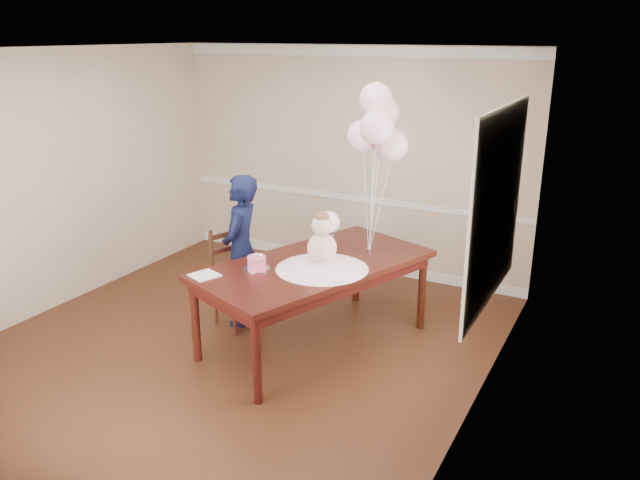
# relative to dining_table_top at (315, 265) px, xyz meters

# --- Properties ---
(floor) EXTENTS (4.50, 5.00, 0.00)m
(floor) POSITION_rel_dining_table_top_xyz_m (-0.64, -0.47, -0.80)
(floor) COLOR black
(floor) RESTS_ON ground
(ceiling) EXTENTS (4.50, 5.00, 0.02)m
(ceiling) POSITION_rel_dining_table_top_xyz_m (-0.64, -0.47, 1.90)
(ceiling) COLOR silver
(ceiling) RESTS_ON wall_back
(wall_back) EXTENTS (4.50, 0.02, 2.70)m
(wall_back) POSITION_rel_dining_table_top_xyz_m (-0.64, 2.03, 0.55)
(wall_back) COLOR tan
(wall_back) RESTS_ON floor
(wall_left) EXTENTS (0.02, 5.00, 2.70)m
(wall_left) POSITION_rel_dining_table_top_xyz_m (-2.89, -0.47, 0.55)
(wall_left) COLOR tan
(wall_left) RESTS_ON floor
(wall_right) EXTENTS (0.02, 5.00, 2.70)m
(wall_right) POSITION_rel_dining_table_top_xyz_m (1.61, -0.47, 0.55)
(wall_right) COLOR tan
(wall_right) RESTS_ON floor
(chair_rail_trim) EXTENTS (4.50, 0.02, 0.07)m
(chair_rail_trim) POSITION_rel_dining_table_top_xyz_m (-0.64, 2.02, 0.10)
(chair_rail_trim) COLOR silver
(chair_rail_trim) RESTS_ON wall_back
(crown_molding) EXTENTS (4.50, 0.02, 0.12)m
(crown_molding) POSITION_rel_dining_table_top_xyz_m (-0.64, 2.02, 1.83)
(crown_molding) COLOR silver
(crown_molding) RESTS_ON wall_back
(baseboard_trim) EXTENTS (4.50, 0.02, 0.12)m
(baseboard_trim) POSITION_rel_dining_table_top_xyz_m (-0.64, 2.02, -0.74)
(baseboard_trim) COLOR white
(baseboard_trim) RESTS_ON floor
(window_frame) EXTENTS (0.02, 1.66, 1.56)m
(window_frame) POSITION_rel_dining_table_top_xyz_m (1.59, 0.03, 0.75)
(window_frame) COLOR white
(window_frame) RESTS_ON wall_right
(window_blinds) EXTENTS (0.01, 1.50, 1.40)m
(window_blinds) POSITION_rel_dining_table_top_xyz_m (1.57, 0.03, 0.75)
(window_blinds) COLOR silver
(window_blinds) RESTS_ON wall_right
(dining_table_top) EXTENTS (1.79, 2.44, 0.05)m
(dining_table_top) POSITION_rel_dining_table_top_xyz_m (0.00, 0.00, 0.00)
(dining_table_top) COLOR black
(dining_table_top) RESTS_ON table_leg_fl
(table_apron) EXTENTS (1.65, 2.30, 0.11)m
(table_apron) POSITION_rel_dining_table_top_xyz_m (0.00, 0.00, -0.08)
(table_apron) COLOR black
(table_apron) RESTS_ON table_leg_fl
(table_leg_fl) EXTENTS (0.10, 0.10, 0.77)m
(table_leg_fl) POSITION_rel_dining_table_top_xyz_m (-0.78, -0.79, -0.41)
(table_leg_fl) COLOR black
(table_leg_fl) RESTS_ON floor
(table_leg_fr) EXTENTS (0.10, 0.10, 0.77)m
(table_leg_fr) POSITION_rel_dining_table_top_xyz_m (0.08, -1.11, -0.41)
(table_leg_fr) COLOR black
(table_leg_fr) RESTS_ON floor
(table_leg_bl) EXTENTS (0.10, 0.10, 0.77)m
(table_leg_bl) POSITION_rel_dining_table_top_xyz_m (-0.08, 1.11, -0.41)
(table_leg_bl) COLOR black
(table_leg_bl) RESTS_ON floor
(table_leg_br) EXTENTS (0.10, 0.10, 0.77)m
(table_leg_br) POSITION_rel_dining_table_top_xyz_m (0.78, 0.79, -0.41)
(table_leg_br) COLOR black
(table_leg_br) RESTS_ON floor
(baby_skirt) EXTENTS (1.07, 1.07, 0.11)m
(baby_skirt) POSITION_rel_dining_table_top_xyz_m (0.14, -0.11, 0.08)
(baby_skirt) COLOR #FBB9D2
(baby_skirt) RESTS_ON dining_table_top
(baby_torso) EXTENTS (0.26, 0.26, 0.26)m
(baby_torso) POSITION_rel_dining_table_top_xyz_m (0.14, -0.11, 0.23)
(baby_torso) COLOR pink
(baby_torso) RESTS_ON baby_skirt
(baby_head) EXTENTS (0.19, 0.19, 0.19)m
(baby_head) POSITION_rel_dining_table_top_xyz_m (0.14, -0.11, 0.43)
(baby_head) COLOR beige
(baby_head) RESTS_ON baby_torso
(baby_hair) EXTENTS (0.13, 0.13, 0.13)m
(baby_hair) POSITION_rel_dining_table_top_xyz_m (0.14, -0.11, 0.50)
(baby_hair) COLOR brown
(baby_hair) RESTS_ON baby_head
(cake_platter) EXTENTS (0.31, 0.31, 0.01)m
(cake_platter) POSITION_rel_dining_table_top_xyz_m (-0.38, -0.39, 0.03)
(cake_platter) COLOR white
(cake_platter) RESTS_ON dining_table_top
(birthday_cake) EXTENTS (0.21, 0.21, 0.11)m
(birthday_cake) POSITION_rel_dining_table_top_xyz_m (-0.38, -0.39, 0.09)
(birthday_cake) COLOR #DC4573
(birthday_cake) RESTS_ON cake_platter
(cake_flower_a) EXTENTS (0.03, 0.03, 0.03)m
(cake_flower_a) POSITION_rel_dining_table_top_xyz_m (-0.38, -0.39, 0.16)
(cake_flower_a) COLOR silver
(cake_flower_a) RESTS_ON birthday_cake
(cake_flower_b) EXTENTS (0.03, 0.03, 0.03)m
(cake_flower_b) POSITION_rel_dining_table_top_xyz_m (-0.34, -0.38, 0.16)
(cake_flower_b) COLOR white
(cake_flower_b) RESTS_ON birthday_cake
(rose_vase_near) EXTENTS (0.14, 0.14, 0.18)m
(rose_vase_near) POSITION_rel_dining_table_top_xyz_m (-0.04, 0.37, 0.12)
(rose_vase_near) COLOR silver
(rose_vase_near) RESTS_ON dining_table_top
(roses_near) EXTENTS (0.21, 0.21, 0.21)m
(roses_near) POSITION_rel_dining_table_top_xyz_m (-0.04, 0.37, 0.31)
(roses_near) COLOR #FFD5DF
(roses_near) RESTS_ON rose_vase_near
(napkin) EXTENTS (0.28, 0.28, 0.01)m
(napkin) POSITION_rel_dining_table_top_xyz_m (-0.69, -0.74, 0.03)
(napkin) COLOR silver
(napkin) RESTS_ON dining_table_top
(balloon_weight) EXTENTS (0.06, 0.06, 0.02)m
(balloon_weight) POSITION_rel_dining_table_top_xyz_m (0.31, 0.53, 0.04)
(balloon_weight) COLOR silver
(balloon_weight) RESTS_ON dining_table_top
(balloon_a) EXTENTS (0.31, 0.31, 0.31)m
(balloon_a) POSITION_rel_dining_table_top_xyz_m (0.21, 0.57, 1.13)
(balloon_a) COLOR #FFB4DB
(balloon_a) RESTS_ON balloon_ribbon_a
(balloon_b) EXTENTS (0.31, 0.31, 0.31)m
(balloon_b) POSITION_rel_dining_table_top_xyz_m (0.40, 0.44, 1.23)
(balloon_b) COLOR #FFB4CF
(balloon_b) RESTS_ON balloon_ribbon_b
(balloon_c) EXTENTS (0.31, 0.31, 0.31)m
(balloon_c) POSITION_rel_dining_table_top_xyz_m (0.37, 0.62, 1.34)
(balloon_c) COLOR #D99AA7
(balloon_c) RESTS_ON balloon_ribbon_c
(balloon_d) EXTENTS (0.31, 0.31, 0.31)m
(balloon_d) POSITION_rel_dining_table_top_xyz_m (0.28, 0.68, 1.45)
(balloon_d) COLOR #F5AEC9
(balloon_d) RESTS_ON balloon_ribbon_d
(balloon_e) EXTENTS (0.31, 0.31, 0.31)m
(balloon_e) POSITION_rel_dining_table_top_xyz_m (0.50, 0.55, 1.07)
(balloon_e) COLOR #D99AAB
(balloon_e) RESTS_ON balloon_ribbon_e
(balloon_ribbon_a) EXTENTS (0.10, 0.04, 0.92)m
(balloon_ribbon_a) POSITION_rel_dining_table_top_xyz_m (0.26, 0.55, 0.50)
(balloon_ribbon_a) COLOR white
(balloon_ribbon_a) RESTS_ON balloon_weight
(balloon_ribbon_b) EXTENTS (0.09, 0.09, 1.03)m
(balloon_ribbon_b) POSITION_rel_dining_table_top_xyz_m (0.36, 0.48, 0.55)
(balloon_ribbon_b) COLOR white
(balloon_ribbon_b) RESTS_ON balloon_weight
(balloon_ribbon_c) EXTENTS (0.06, 0.09, 1.14)m
(balloon_ribbon_c) POSITION_rel_dining_table_top_xyz_m (0.34, 0.58, 0.61)
(balloon_ribbon_c) COLOR white
(balloon_ribbon_c) RESTS_ON balloon_weight
(balloon_ribbon_d) EXTENTS (0.05, 0.14, 1.24)m
(balloon_ribbon_d) POSITION_rel_dining_table_top_xyz_m (0.29, 0.60, 0.66)
(balloon_ribbon_d) COLOR white
(balloon_ribbon_d) RESTS_ON balloon_weight
(balloon_ribbon_e) EXTENTS (0.17, 0.02, 0.85)m
(balloon_ribbon_e) POSITION_rel_dining_table_top_xyz_m (0.41, 0.54, 0.47)
(balloon_ribbon_e) COLOR white
(balloon_ribbon_e) RESTS_ON balloon_weight
(dining_chair_seat) EXTENTS (0.55, 0.55, 0.05)m
(dining_chair_seat) POSITION_rel_dining_table_top_xyz_m (-0.87, 0.01, -0.36)
(dining_chair_seat) COLOR black
(dining_chair_seat) RESTS_ON chair_leg_fl
(chair_leg_fl) EXTENTS (0.05, 0.05, 0.42)m
(chair_leg_fl) POSITION_rel_dining_table_top_xyz_m (-1.10, -0.09, -0.59)
(chair_leg_fl) COLOR #3E1A11
(chair_leg_fl) RESTS_ON floor
(chair_leg_fr) EXTENTS (0.05, 0.05, 0.42)m
(chair_leg_fr) POSITION_rel_dining_table_top_xyz_m (-0.77, -0.22, -0.59)
(chair_leg_fr) COLOR #39130F
(chair_leg_fr) RESTS_ON floor
(chair_leg_bl) EXTENTS (0.05, 0.05, 0.42)m
(chair_leg_bl) POSITION_rel_dining_table_top_xyz_m (-0.97, 0.23, -0.59)
(chair_leg_bl) COLOR #38140F
(chair_leg_bl) RESTS_ON floor
(chair_leg_br) EXTENTS (0.05, 0.05, 0.42)m
(chair_leg_br) POSITION_rel_dining_table_top_xyz_m (-0.64, 0.10, -0.59)
(chair_leg_br) COLOR #391B0F
(chair_leg_br) RESTS_ON floor
(chair_back_post_l) EXTENTS (0.05, 0.05, 0.54)m
(chair_back_post_l) POSITION_rel_dining_table_top_xyz_m (-1.11, -0.09, -0.08)
(chair_back_post_l) COLOR #311A0D
(chair_back_post_l) RESTS_ON dining_chair_seat
(chair_back_post_r) EXTENTS (0.05, 0.05, 0.54)m
(chair_back_post_r) POSITION_rel_dining_table_top_xyz_m (-0.99, 0.24, -0.08)
(chair_back_post_r) COLOR #361B0E
(chair_back_post_r) RESTS_ON dining_chair_seat
(chair_slat_low) EXTENTS (0.17, 0.37, 0.05)m
(chair_slat_low) POSITION_rel_dining_table_top_xyz_m (-1.05, 0.08, -0.19)
(chair_slat_low) COLOR #381E0F
(chair_slat_low) RESTS_ON dining_chair_seat
(chair_slat_mid) EXTENTS (0.17, 0.37, 0.05)m
(chair_slat_mid) POSITION_rel_dining_table_top_xyz_m (-1.05, 0.08, -0.04)
(chair_slat_mid) COLOR #3B1310
(chair_slat_mid) RESTS_ON dining_chair_seat
(chair_slat_top) EXTENTS (0.17, 0.37, 0.05)m
(chair_slat_top) POSITION_rel_dining_table_top_xyz_m (-1.05, 0.08, 0.12)
(chair_slat_top) COLOR #34190E
(chair_slat_top) RESTS_ON dining_chair_seat
(woman) EXTENTS (0.50, 0.63, 1.53)m
(woman) POSITION_rel_dining_table_top_xyz_m (-0.88, 0.08, -0.03)
(woman) COLOR black
(woman) RESTS_ON floor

